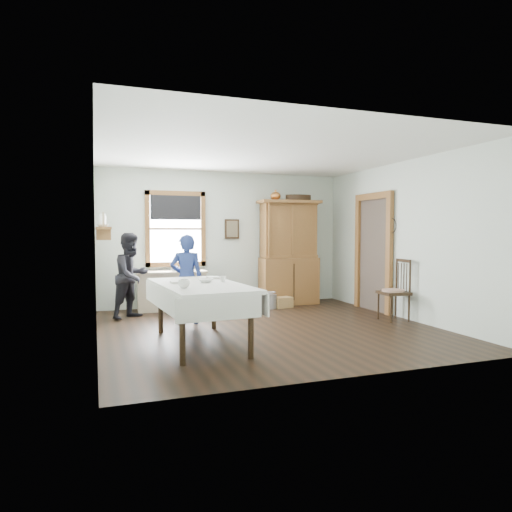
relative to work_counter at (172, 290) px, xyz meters
name	(u,v)px	position (x,y,z in m)	size (l,w,h in m)	color
room	(268,241)	(1.14, -2.18, 0.98)	(5.01, 5.01, 2.70)	black
window	(176,225)	(0.14, 0.29, 1.26)	(1.18, 0.07, 1.48)	white
doorway	(374,249)	(3.59, -1.33, 0.79)	(0.09, 1.14, 2.22)	#4B3E35
wall_shelf	(103,227)	(-1.23, -0.64, 1.20)	(0.24, 1.00, 0.44)	brown
framed_picture	(232,229)	(1.29, 0.28, 1.18)	(0.30, 0.04, 0.40)	black
rug_beater	(392,219)	(3.59, -1.88, 1.35)	(0.27, 0.27, 0.01)	black
work_counter	(172,290)	(0.00, 0.00, 0.00)	(1.31, 0.50, 0.75)	tan
china_hutch	(289,252)	(2.41, -0.04, 0.69)	(1.25, 0.59, 2.13)	brown
dining_table	(201,314)	(-0.07, -2.81, 0.03)	(1.06, 2.01, 0.81)	silver
spindle_chair	(394,290)	(3.35, -2.29, 0.14)	(0.48, 0.48, 1.04)	black
pail	(270,301)	(1.84, -0.46, -0.24)	(0.26, 0.26, 0.27)	#A2A4AB
wicker_basket	(283,302)	(2.11, -0.45, -0.27)	(0.35, 0.25, 0.21)	tan
woman_blue	(187,282)	(0.02, -1.38, 0.30)	(0.49, 0.32, 1.34)	navy
figure_dark	(132,279)	(-0.78, -0.59, 0.31)	(0.66, 0.52, 1.36)	black
table_cup_a	(184,284)	(-0.36, -3.20, 0.49)	(0.14, 0.14, 0.11)	white
table_cup_b	(223,279)	(0.27, -2.69, 0.47)	(0.09, 0.09, 0.08)	white
table_bowl	(206,280)	(0.03, -2.67, 0.46)	(0.21, 0.21, 0.05)	white
counter_book	(184,270)	(0.23, -0.07, 0.38)	(0.16, 0.21, 0.02)	brown
counter_bowl	(176,269)	(0.09, 0.02, 0.40)	(0.18, 0.18, 0.06)	white
shelf_bowl	(103,225)	(-1.23, -0.63, 1.22)	(0.22, 0.22, 0.05)	white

